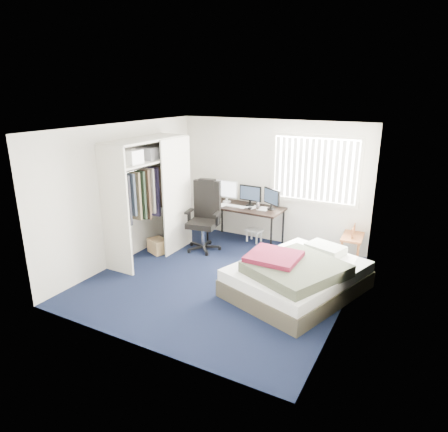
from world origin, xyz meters
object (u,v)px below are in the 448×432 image
desk (246,205)px  office_chair (205,223)px  nightstand (353,238)px  bed (297,276)px

desk → office_chair: (-0.56, -0.70, -0.27)m
office_chair → nightstand: size_ratio=1.86×
desk → office_chair: bearing=-129.0°
bed → nightstand: bearing=73.6°
office_chair → nightstand: 2.82m
desk → bed: desk is taller
nightstand → desk: bearing=-177.5°
office_chair → bed: office_chair is taller
desk → nightstand: 2.18m
nightstand → bed: bearing=-106.4°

